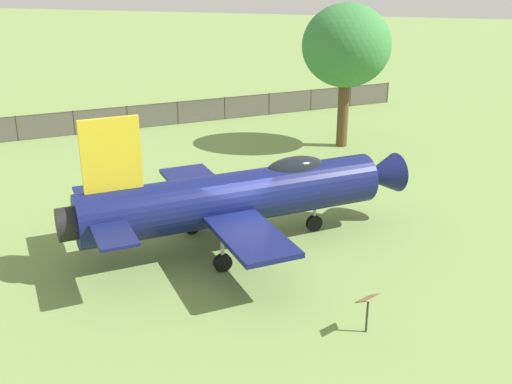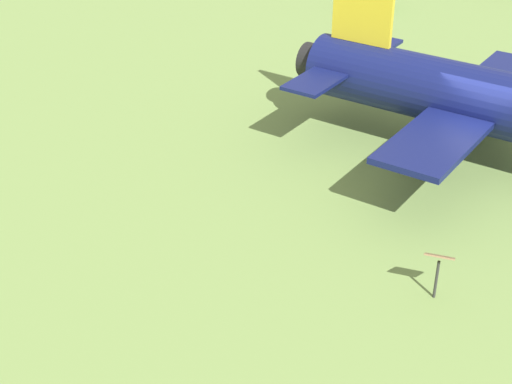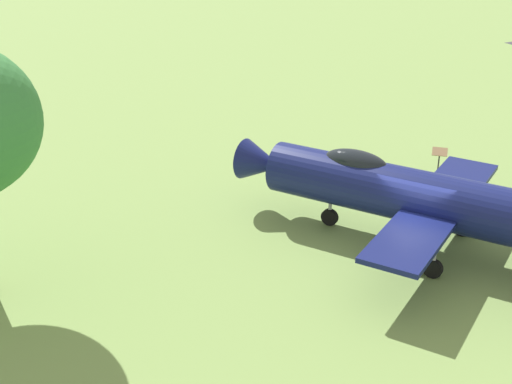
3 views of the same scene
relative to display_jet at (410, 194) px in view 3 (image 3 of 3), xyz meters
name	(u,v)px [view 3 (image 3 of 3)]	position (x,y,z in m)	size (l,w,h in m)	color
ground_plane	(416,247)	(-0.25, 0.30, -1.83)	(200.00, 200.00, 0.00)	#75934C
display_jet	(410,194)	(0.00, 0.00, 0.00)	(9.99, 11.05, 4.93)	#111951
info_plaque	(439,156)	(-4.28, -4.66, -0.97)	(0.72, 0.67, 1.14)	#333333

